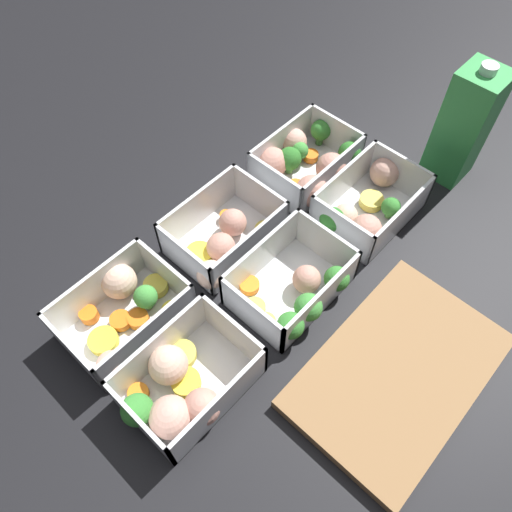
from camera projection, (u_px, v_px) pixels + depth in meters
ground_plane at (256, 265)px, 0.73m from camera, size 4.00×4.00×0.00m
container_near_left at (306, 163)px, 0.81m from camera, size 0.17×0.15×0.07m
container_near_center at (223, 239)px, 0.73m from camera, size 0.17×0.12×0.07m
container_near_right at (124, 313)px, 0.66m from camera, size 0.17×0.15×0.07m
container_far_left at (367, 205)px, 0.76m from camera, size 0.19×0.11×0.07m
container_far_center at (296, 290)px, 0.68m from camera, size 0.16×0.13×0.07m
container_far_right at (179, 389)px, 0.60m from camera, size 0.17×0.13×0.07m
juice_carton at (464, 126)px, 0.76m from camera, size 0.07×0.07×0.20m
cutting_board at (396, 373)px, 0.63m from camera, size 0.28×0.18×0.02m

